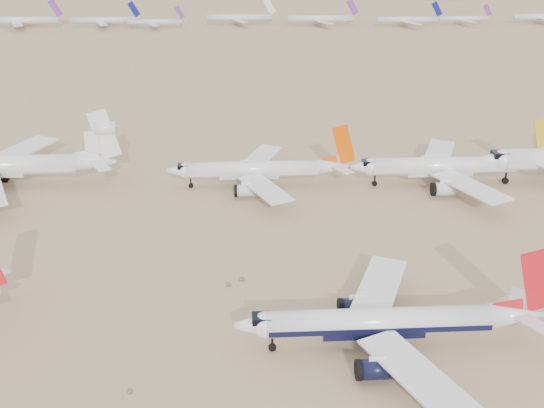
# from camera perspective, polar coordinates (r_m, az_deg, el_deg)

# --- Properties ---
(ground) EXTENTS (7000.00, 7000.00, 0.00)m
(ground) POSITION_cam_1_polar(r_m,az_deg,el_deg) (115.01, 11.89, -9.78)
(ground) COLOR #8F7653
(ground) RESTS_ON ground
(main_airliner) EXTENTS (46.15, 45.08, 16.29)m
(main_airliner) POSITION_cam_1_polar(r_m,az_deg,el_deg) (106.34, 10.05, -9.68)
(main_airliner) COLOR white
(main_airliner) RESTS_ON ground
(row2_gold_tail) EXTENTS (48.14, 47.08, 17.14)m
(row2_gold_tail) POSITION_cam_1_polar(r_m,az_deg,el_deg) (173.74, 14.79, 3.08)
(row2_gold_tail) COLOR white
(row2_gold_tail) RESTS_ON ground
(row2_orange_tail) EXTENTS (43.48, 42.54, 15.51)m
(row2_orange_tail) POSITION_cam_1_polar(r_m,az_deg,el_deg) (166.86, -0.98, 2.88)
(row2_orange_tail) COLOR white
(row2_orange_tail) RESTS_ON ground
(row2_white_trijet) EXTENTS (54.69, 53.45, 19.38)m
(row2_white_trijet) POSITION_cam_1_polar(r_m,az_deg,el_deg) (178.70, -21.50, 3.05)
(row2_white_trijet) COLOR white
(row2_white_trijet) RESTS_ON ground
(distant_storage_row) EXTENTS (508.71, 55.78, 15.17)m
(distant_storage_row) POSITION_cam_1_polar(r_m,az_deg,el_deg) (436.40, 0.30, 15.21)
(distant_storage_row) COLOR silver
(distant_storage_row) RESTS_ON ground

